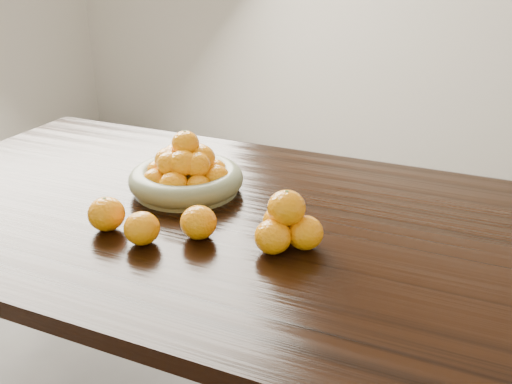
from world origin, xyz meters
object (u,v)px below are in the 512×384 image
at_px(orange_pyramid, 286,224).
at_px(loose_orange_0, 106,214).
at_px(dining_table, 254,251).
at_px(fruit_bowl, 186,174).

relative_size(orange_pyramid, loose_orange_0, 1.78).
distance_m(dining_table, orange_pyramid, 0.20).
relative_size(fruit_bowl, orange_pyramid, 2.00).
xyz_separation_m(fruit_bowl, loose_orange_0, (-0.06, -0.26, -0.01)).
relative_size(dining_table, fruit_bowl, 6.66).
height_order(dining_table, loose_orange_0, loose_orange_0).
height_order(dining_table, fruit_bowl, fruit_bowl).
distance_m(orange_pyramid, loose_orange_0, 0.41).
bearing_deg(orange_pyramid, fruit_bowl, 153.93).
bearing_deg(loose_orange_0, orange_pyramid, 13.28).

